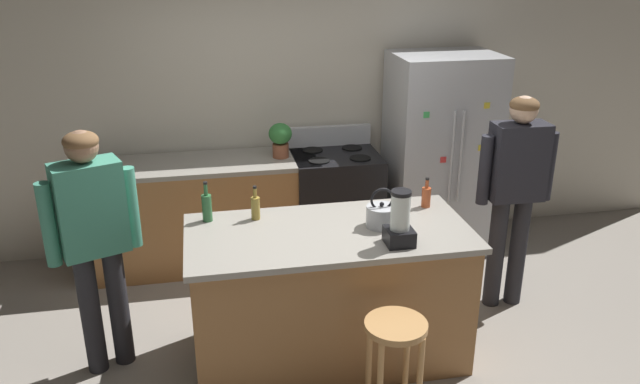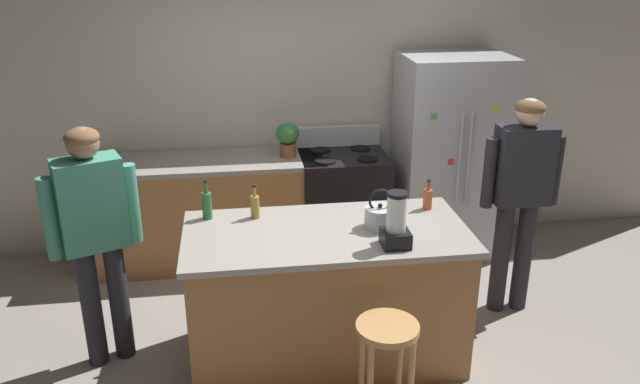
{
  "view_description": "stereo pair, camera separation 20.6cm",
  "coord_description": "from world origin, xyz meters",
  "px_view_note": "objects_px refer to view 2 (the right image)",
  "views": [
    {
      "loc": [
        -0.76,
        -3.61,
        2.67
      ],
      "look_at": [
        0.0,
        0.3,
        1.1
      ],
      "focal_mm": 35.42,
      "sensor_mm": 36.0,
      "label": 1
    },
    {
      "loc": [
        -0.56,
        -3.64,
        2.67
      ],
      "look_at": [
        0.0,
        0.3,
        1.1
      ],
      "focal_mm": 35.42,
      "sensor_mm": 36.0,
      "label": 2
    }
  ],
  "objects_px": {
    "kitchen_island": "(326,294)",
    "tea_kettle": "(380,216)",
    "stove_range": "(343,204)",
    "refrigerator": "(449,156)",
    "bottle_cooking_sauce": "(428,198)",
    "person_by_island_left": "(94,226)",
    "blender_appliance": "(396,224)",
    "bottle_vinegar": "(255,206)",
    "bottle_olive_oil": "(207,204)",
    "potted_plant": "(288,137)",
    "person_by_sink_right": "(521,187)",
    "bar_stool": "(387,348)"
  },
  "relations": [
    {
      "from": "stove_range",
      "to": "bottle_cooking_sauce",
      "type": "height_order",
      "value": "bottle_cooking_sauce"
    },
    {
      "from": "bottle_vinegar",
      "to": "tea_kettle",
      "type": "bearing_deg",
      "value": -18.74
    },
    {
      "from": "bottle_vinegar",
      "to": "person_by_sink_right",
      "type": "bearing_deg",
      "value": 3.91
    },
    {
      "from": "bottle_olive_oil",
      "to": "bottle_cooking_sauce",
      "type": "xyz_separation_m",
      "value": [
        1.51,
        -0.05,
        -0.02
      ]
    },
    {
      "from": "bottle_cooking_sauce",
      "to": "blender_appliance",
      "type": "bearing_deg",
      "value": -124.5
    },
    {
      "from": "potted_plant",
      "to": "bottle_cooking_sauce",
      "type": "xyz_separation_m",
      "value": [
        0.85,
        -1.29,
        -0.09
      ]
    },
    {
      "from": "refrigerator",
      "to": "bottle_vinegar",
      "type": "xyz_separation_m",
      "value": [
        -1.78,
        -1.23,
        0.13
      ]
    },
    {
      "from": "stove_range",
      "to": "bottle_olive_oil",
      "type": "height_order",
      "value": "bottle_olive_oil"
    },
    {
      "from": "refrigerator",
      "to": "bottle_olive_oil",
      "type": "xyz_separation_m",
      "value": [
        -2.1,
        -1.19,
        0.15
      ]
    },
    {
      "from": "stove_range",
      "to": "bottle_cooking_sauce",
      "type": "xyz_separation_m",
      "value": [
        0.37,
        -1.27,
        0.54
      ]
    },
    {
      "from": "blender_appliance",
      "to": "tea_kettle",
      "type": "height_order",
      "value": "blender_appliance"
    },
    {
      "from": "stove_range",
      "to": "potted_plant",
      "type": "height_order",
      "value": "potted_plant"
    },
    {
      "from": "bar_stool",
      "to": "potted_plant",
      "type": "xyz_separation_m",
      "value": [
        -0.34,
        2.27,
        0.59
      ]
    },
    {
      "from": "person_by_sink_right",
      "to": "tea_kettle",
      "type": "height_order",
      "value": "person_by_sink_right"
    },
    {
      "from": "kitchen_island",
      "to": "bottle_olive_oil",
      "type": "relative_size",
      "value": 6.66
    },
    {
      "from": "kitchen_island",
      "to": "person_by_sink_right",
      "type": "distance_m",
      "value": 1.64
    },
    {
      "from": "person_by_island_left",
      "to": "blender_appliance",
      "type": "height_order",
      "value": "person_by_island_left"
    },
    {
      "from": "potted_plant",
      "to": "stove_range",
      "type": "bearing_deg",
      "value": -3.05
    },
    {
      "from": "tea_kettle",
      "to": "bar_stool",
      "type": "bearing_deg",
      "value": -98.85
    },
    {
      "from": "bottle_cooking_sauce",
      "to": "person_by_island_left",
      "type": "bearing_deg",
      "value": -177.64
    },
    {
      "from": "person_by_island_left",
      "to": "potted_plant",
      "type": "xyz_separation_m",
      "value": [
        1.37,
        1.38,
        0.12
      ]
    },
    {
      "from": "bar_stool",
      "to": "person_by_island_left",
      "type": "bearing_deg",
      "value": 152.59
    },
    {
      "from": "stove_range",
      "to": "bottle_vinegar",
      "type": "xyz_separation_m",
      "value": [
        -0.82,
        -1.25,
        0.55
      ]
    },
    {
      "from": "person_by_island_left",
      "to": "person_by_sink_right",
      "type": "distance_m",
      "value": 2.97
    },
    {
      "from": "kitchen_island",
      "to": "bottle_cooking_sauce",
      "type": "bearing_deg",
      "value": 19.03
    },
    {
      "from": "bottle_olive_oil",
      "to": "bottle_cooking_sauce",
      "type": "distance_m",
      "value": 1.51
    },
    {
      "from": "stove_range",
      "to": "tea_kettle",
      "type": "height_order",
      "value": "tea_kettle"
    },
    {
      "from": "bar_stool",
      "to": "person_by_sink_right",
      "type": "bearing_deg",
      "value": 41.75
    },
    {
      "from": "potted_plant",
      "to": "bottle_vinegar",
      "type": "bearing_deg",
      "value": -104.99
    },
    {
      "from": "potted_plant",
      "to": "tea_kettle",
      "type": "xyz_separation_m",
      "value": [
        0.45,
        -1.55,
        -0.09
      ]
    },
    {
      "from": "bar_stool",
      "to": "bottle_cooking_sauce",
      "type": "relative_size",
      "value": 3.16
    },
    {
      "from": "kitchen_island",
      "to": "bar_stool",
      "type": "relative_size",
      "value": 2.69
    },
    {
      "from": "tea_kettle",
      "to": "person_by_sink_right",
      "type": "bearing_deg",
      "value": 19.33
    },
    {
      "from": "refrigerator",
      "to": "bottle_cooking_sauce",
      "type": "height_order",
      "value": "refrigerator"
    },
    {
      "from": "person_by_island_left",
      "to": "bottle_vinegar",
      "type": "bearing_deg",
      "value": 5.91
    },
    {
      "from": "person_by_sink_right",
      "to": "bottle_vinegar",
      "type": "relative_size",
      "value": 7.08
    },
    {
      "from": "blender_appliance",
      "to": "bottle_vinegar",
      "type": "relative_size",
      "value": 1.48
    },
    {
      "from": "tea_kettle",
      "to": "refrigerator",
      "type": "bearing_deg",
      "value": 56.63
    },
    {
      "from": "potted_plant",
      "to": "bottle_olive_oil",
      "type": "bearing_deg",
      "value": -117.93
    },
    {
      "from": "kitchen_island",
      "to": "bottle_cooking_sauce",
      "type": "relative_size",
      "value": 8.51
    },
    {
      "from": "blender_appliance",
      "to": "bottle_vinegar",
      "type": "distance_m",
      "value": 0.99
    },
    {
      "from": "kitchen_island",
      "to": "person_by_island_left",
      "type": "height_order",
      "value": "person_by_island_left"
    },
    {
      "from": "stove_range",
      "to": "bottle_olive_oil",
      "type": "relative_size",
      "value": 4.09
    },
    {
      "from": "bottle_vinegar",
      "to": "bottle_cooking_sauce",
      "type": "height_order",
      "value": "bottle_vinegar"
    },
    {
      "from": "bar_stool",
      "to": "bottle_olive_oil",
      "type": "xyz_separation_m",
      "value": [
        -1.0,
        1.02,
        0.52
      ]
    },
    {
      "from": "kitchen_island",
      "to": "stove_range",
      "type": "height_order",
      "value": "stove_range"
    },
    {
      "from": "person_by_sink_right",
      "to": "tea_kettle",
      "type": "distance_m",
      "value": 1.21
    },
    {
      "from": "refrigerator",
      "to": "potted_plant",
      "type": "height_order",
      "value": "refrigerator"
    },
    {
      "from": "kitchen_island",
      "to": "tea_kettle",
      "type": "bearing_deg",
      "value": 0.58
    },
    {
      "from": "refrigerator",
      "to": "person_by_sink_right",
      "type": "height_order",
      "value": "refrigerator"
    }
  ]
}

